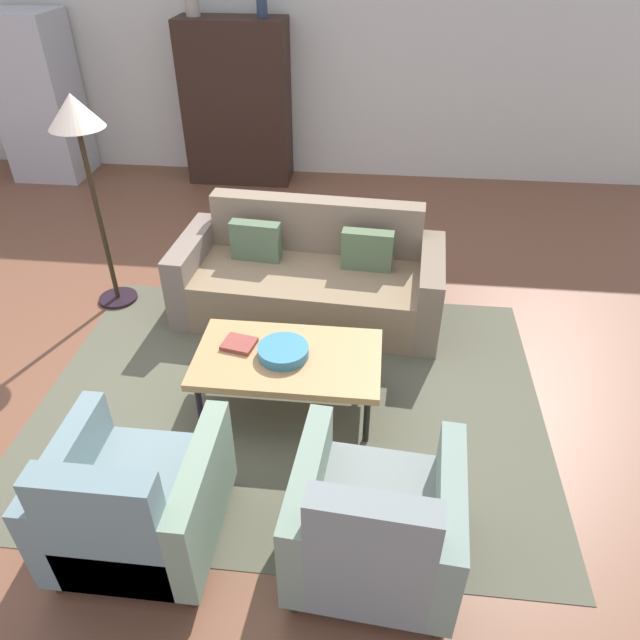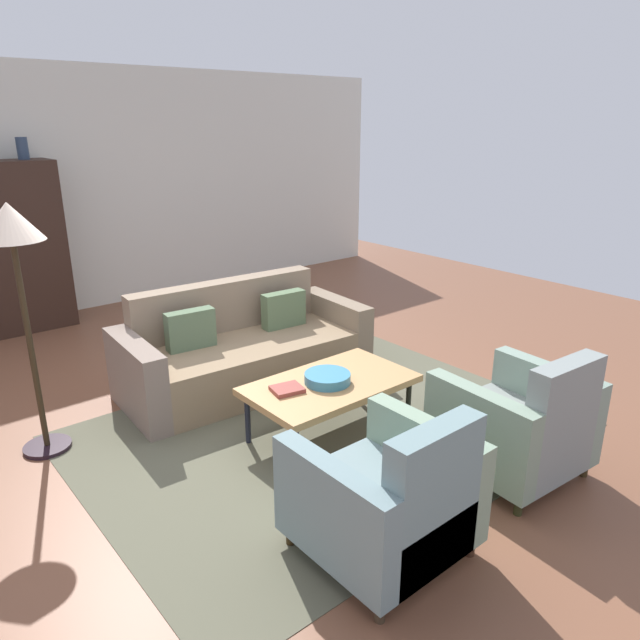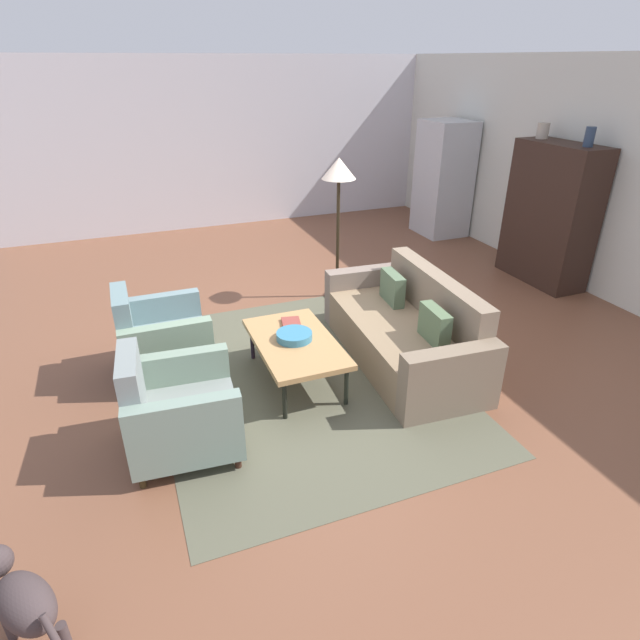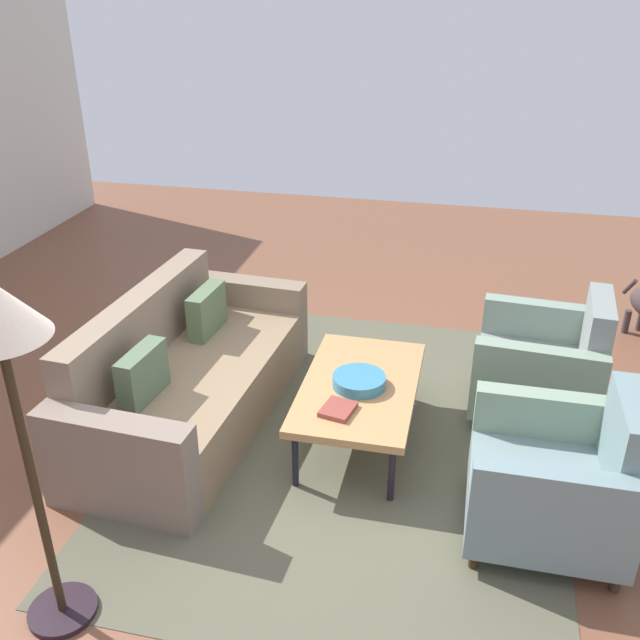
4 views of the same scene
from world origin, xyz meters
TOP-DOWN VIEW (x-y plane):
  - ground_plane at (0.00, 0.00)m, footprint 11.60×11.60m
  - wall_back at (0.00, 3.73)m, footprint 9.67×0.12m
  - area_rug at (0.57, -0.49)m, footprint 3.40×2.60m
  - couch at (0.58, 0.65)m, footprint 2.15×1.03m
  - coffee_table at (0.57, -0.54)m, footprint 1.20×0.70m
  - armchair_left at (-0.03, -1.71)m, footprint 0.80×0.80m
  - armchair_right at (1.17, -1.71)m, footprint 0.86×0.86m
  - fruit_bowl at (0.54, -0.54)m, footprint 0.33×0.33m
  - book_stack at (0.24, -0.47)m, footprint 0.24×0.21m
  - cabinet at (-0.60, 3.39)m, footprint 1.20×0.51m
  - vase_round at (-0.25, 3.38)m, footprint 0.11×0.11m
  - floor_lamp at (-1.09, 0.58)m, footprint 0.40×0.40m

SIDE VIEW (x-z plane):
  - ground_plane at x=0.00m, z-range 0.00..0.00m
  - area_rug at x=0.57m, z-range 0.00..0.01m
  - couch at x=0.58m, z-range -0.14..0.72m
  - armchair_left at x=-0.03m, z-range -0.10..0.78m
  - armchair_right at x=1.17m, z-range -0.10..0.78m
  - coffee_table at x=0.57m, z-range 0.17..0.60m
  - book_stack at x=0.24m, z-range 0.42..0.45m
  - fruit_bowl at x=0.54m, z-range 0.42..0.49m
  - cabinet at x=-0.60m, z-range 0.00..1.80m
  - wall_back at x=0.00m, z-range 0.00..2.80m
  - floor_lamp at x=-1.09m, z-range 0.58..2.30m
  - vase_round at x=-0.25m, z-range 1.80..2.02m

